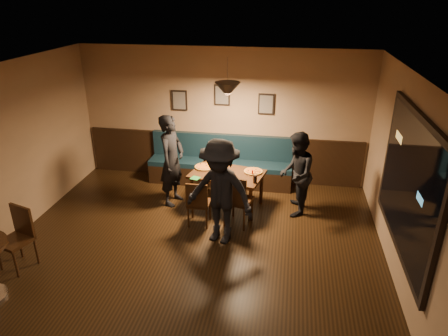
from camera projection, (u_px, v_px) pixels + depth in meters
name	position (u px, v px, depth m)	size (l,w,h in m)	color
floor	(181.00, 278.00, 5.81)	(7.00, 7.00, 0.00)	black
ceiling	(170.00, 84.00, 4.69)	(7.00, 7.00, 0.00)	silver
wall_back	(222.00, 116.00, 8.41)	(6.00, 6.00, 0.00)	#8C704F
wall_right	(421.00, 210.00, 4.79)	(7.00, 7.00, 0.00)	#8C704F
wainscot	(222.00, 157.00, 8.75)	(5.88, 0.06, 1.00)	black
booth_bench	(220.00, 161.00, 8.50)	(3.00, 0.60, 1.00)	#0F232D
window_frame	(409.00, 184.00, 5.21)	(0.06, 2.56, 1.86)	black
window_glass	(406.00, 184.00, 5.21)	(2.40, 2.40, 0.00)	black
picture_left	(180.00, 100.00, 8.40)	(0.32, 0.04, 0.42)	black
picture_center	(222.00, 95.00, 8.20)	(0.32, 0.04, 0.42)	black
picture_right	(266.00, 104.00, 8.13)	(0.32, 0.04, 0.42)	black
pendant_lamp	(227.00, 90.00, 6.85)	(0.44, 0.44, 0.25)	black
dining_table	(227.00, 190.00, 7.62)	(1.30, 0.84, 0.70)	black
chair_near_left	(199.00, 202.00, 7.02)	(0.37, 0.37, 0.85)	black
chair_near_right	(239.00, 199.00, 6.99)	(0.43, 0.43, 0.97)	black
diner_left	(172.00, 160.00, 7.56)	(0.64, 0.42, 1.76)	black
diner_right	(296.00, 174.00, 7.24)	(0.76, 0.59, 1.55)	black
diner_front	(220.00, 192.00, 6.36)	(1.14, 0.65, 1.76)	black
pizza_a	(204.00, 167.00, 7.69)	(0.36, 0.36, 0.04)	#BF7524
pizza_b	(225.00, 176.00, 7.30)	(0.31, 0.31, 0.04)	orange
pizza_c	(253.00, 171.00, 7.50)	(0.34, 0.34, 0.04)	orange
soda_glass	(255.00, 179.00, 7.07)	(0.07, 0.07, 0.14)	black
tabasco_bottle	(252.00, 172.00, 7.35)	(0.03, 0.03, 0.12)	#9D1205
napkin_a	(202.00, 165.00, 7.81)	(0.16, 0.16, 0.01)	#1B681F
napkin_b	(195.00, 178.00, 7.27)	(0.15, 0.15, 0.01)	#1C6A27
cutlery_set	(222.00, 182.00, 7.12)	(0.02, 0.18, 0.00)	silver
cafe_chair_far	(15.00, 240.00, 5.88)	(0.41, 0.41, 0.94)	black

